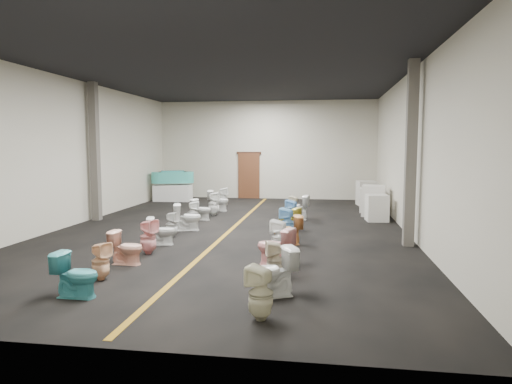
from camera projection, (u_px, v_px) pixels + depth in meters
floor at (232, 229)px, 13.43m from camera, size 16.00×16.00×0.00m
ceiling at (231, 74)px, 12.97m from camera, size 16.00×16.00×0.00m
wall_back at (266, 150)px, 21.07m from camera, size 10.00×0.00×10.00m
wall_front at (93, 164)px, 5.33m from camera, size 10.00×0.00×10.00m
wall_left at (71, 152)px, 13.94m from camera, size 0.00×16.00×16.00m
wall_right at (410, 153)px, 12.46m from camera, size 0.00×16.00×16.00m
aisle_stripe at (232, 229)px, 13.43m from camera, size 0.12×15.60×0.01m
back_door at (249, 176)px, 21.25m from camera, size 1.00×0.10×2.10m
door_frame at (249, 153)px, 21.15m from camera, size 1.15×0.08×0.10m
column_left at (95, 152)px, 14.89m from camera, size 0.25×0.25×4.50m
column_right at (411, 154)px, 11.02m from camera, size 0.25×0.25×4.50m
display_table at (173, 193)px, 20.29m from camera, size 1.66×0.91×0.72m
bathtub at (173, 177)px, 20.21m from camera, size 1.78×1.09×0.55m
appliance_crate_a at (377, 208)px, 14.88m from camera, size 0.73×0.73×0.86m
appliance_crate_b at (373, 201)px, 15.95m from camera, size 0.88×0.88×1.07m
appliance_crate_c at (371, 200)px, 16.92m from camera, size 0.86×0.86×0.88m
appliance_crate_d at (366, 193)px, 18.81m from camera, size 0.81×0.81×1.00m
toilet_left_0 at (76, 275)px, 7.39m from camera, size 0.74×0.44×0.74m
toilet_left_1 at (101, 261)px, 8.34m from camera, size 0.42×0.42×0.71m
toilet_left_2 at (127, 248)px, 9.45m from camera, size 0.70×0.41×0.70m
toilet_left_3 at (148, 237)px, 10.33m from camera, size 0.46×0.46×0.80m
toilet_left_4 at (161, 231)px, 11.32m from camera, size 0.76×0.54×0.70m
toilet_left_5 at (172, 224)px, 12.24m from camera, size 0.38×0.37×0.69m
toilet_left_6 at (188, 217)px, 13.23m from camera, size 0.85×0.60×0.78m
toilet_left_7 at (193, 213)px, 14.18m from camera, size 0.44×0.44×0.75m
toilet_left_8 at (201, 209)px, 15.12m from camera, size 0.74×0.51×0.69m
toilet_left_9 at (214, 204)px, 16.06m from camera, size 0.40×0.39×0.84m
toilet_left_10 at (218, 201)px, 17.15m from camera, size 0.80×0.48×0.79m
toilet_left_11 at (223, 198)px, 18.01m from camera, size 0.41×0.40×0.81m
toilet_right_0 at (261, 293)px, 6.40m from camera, size 0.46×0.46×0.79m
toilet_right_1 at (272, 272)px, 7.41m from camera, size 0.91×0.74×0.81m
toilet_right_2 at (275, 260)px, 8.39m from camera, size 0.40×0.39×0.71m
toilet_right_3 at (275, 246)px, 9.35m from camera, size 0.88×0.68×0.79m
toilet_right_4 at (279, 237)px, 10.26m from camera, size 0.42×0.42×0.80m
toilet_right_5 at (287, 230)px, 11.30m from camera, size 0.81×0.62×0.73m
toilet_right_6 at (287, 223)px, 12.24m from camera, size 0.45×0.44×0.80m
toilet_right_7 at (289, 219)px, 13.26m from camera, size 0.75×0.61×0.67m
toilet_right_8 at (292, 212)px, 14.22m from camera, size 0.44×0.43×0.78m
toilet_right_9 at (297, 207)px, 15.18m from camera, size 0.86×0.56×0.82m
toilet_right_10 at (294, 205)px, 16.07m from camera, size 0.41×0.41×0.70m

